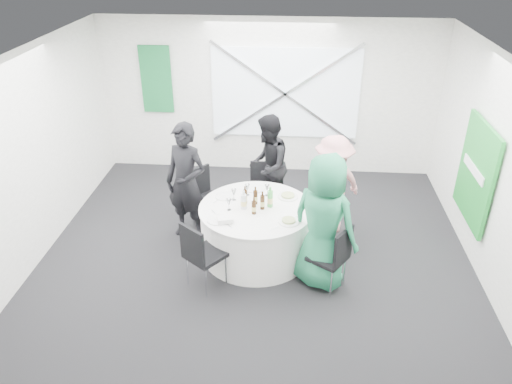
# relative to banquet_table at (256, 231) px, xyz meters

# --- Properties ---
(floor) EXTENTS (6.00, 6.00, 0.00)m
(floor) POSITION_rel_banquet_table_xyz_m (0.00, -0.20, -0.38)
(floor) COLOR black
(floor) RESTS_ON ground
(ceiling) EXTENTS (6.00, 6.00, 0.00)m
(ceiling) POSITION_rel_banquet_table_xyz_m (0.00, -0.20, 2.42)
(ceiling) COLOR white
(ceiling) RESTS_ON wall_back
(wall_back) EXTENTS (6.00, 0.00, 6.00)m
(wall_back) POSITION_rel_banquet_table_xyz_m (0.00, 2.80, 1.02)
(wall_back) COLOR silver
(wall_back) RESTS_ON floor
(wall_front) EXTENTS (6.00, 0.00, 6.00)m
(wall_front) POSITION_rel_banquet_table_xyz_m (0.00, -3.20, 1.02)
(wall_front) COLOR silver
(wall_front) RESTS_ON floor
(wall_left) EXTENTS (0.00, 6.00, 6.00)m
(wall_left) POSITION_rel_banquet_table_xyz_m (-3.00, -0.20, 1.02)
(wall_left) COLOR silver
(wall_left) RESTS_ON floor
(wall_right) EXTENTS (0.00, 6.00, 6.00)m
(wall_right) POSITION_rel_banquet_table_xyz_m (3.00, -0.20, 1.02)
(wall_right) COLOR silver
(wall_right) RESTS_ON floor
(window_panel) EXTENTS (2.60, 0.03, 1.60)m
(window_panel) POSITION_rel_banquet_table_xyz_m (0.30, 2.76, 1.12)
(window_panel) COLOR white
(window_panel) RESTS_ON wall_back
(window_brace_a) EXTENTS (2.63, 0.05, 1.84)m
(window_brace_a) POSITION_rel_banquet_table_xyz_m (0.30, 2.72, 1.12)
(window_brace_a) COLOR silver
(window_brace_a) RESTS_ON window_panel
(window_brace_b) EXTENTS (2.63, 0.05, 1.84)m
(window_brace_b) POSITION_rel_banquet_table_xyz_m (0.30, 2.72, 1.12)
(window_brace_b) COLOR silver
(window_brace_b) RESTS_ON window_panel
(green_banner) EXTENTS (0.55, 0.04, 1.20)m
(green_banner) POSITION_rel_banquet_table_xyz_m (-2.00, 2.75, 1.32)
(green_banner) COLOR #146734
(green_banner) RESTS_ON wall_back
(green_sign) EXTENTS (0.05, 1.20, 1.40)m
(green_sign) POSITION_rel_banquet_table_xyz_m (2.94, 0.40, 0.82)
(green_sign) COLOR #198E2D
(green_sign) RESTS_ON wall_right
(banquet_table) EXTENTS (1.56, 1.56, 0.76)m
(banquet_table) POSITION_rel_banquet_table_xyz_m (0.00, 0.00, 0.00)
(banquet_table) COLOR white
(banquet_table) RESTS_ON floor
(chair_back) EXTENTS (0.40, 0.41, 0.88)m
(chair_back) POSITION_rel_banquet_table_xyz_m (0.01, 1.10, 0.14)
(chair_back) COLOR black
(chair_back) RESTS_ON floor
(chair_back_left) EXTENTS (0.60, 0.59, 0.93)m
(chair_back_left) POSITION_rel_banquet_table_xyz_m (-0.85, 0.75, 0.16)
(chair_back_left) COLOR black
(chair_back_left) RESTS_ON floor
(chair_back_right) EXTENTS (0.55, 0.54, 0.88)m
(chair_back_right) POSITION_rel_banquet_table_xyz_m (0.98, 0.53, 0.13)
(chair_back_right) COLOR black
(chair_back_right) RESTS_ON floor
(chair_front_right) EXTENTS (0.59, 0.59, 0.93)m
(chair_front_right) POSITION_rel_banquet_table_xyz_m (1.03, -0.69, 0.16)
(chair_front_right) COLOR black
(chair_front_right) RESTS_ON floor
(chair_front_left) EXTENTS (0.61, 0.61, 0.96)m
(chair_front_left) POSITION_rel_banquet_table_xyz_m (-0.63, -0.80, 0.18)
(chair_front_left) COLOR black
(chair_front_left) RESTS_ON floor
(person_man_back_left) EXTENTS (0.76, 0.63, 1.78)m
(person_man_back_left) POSITION_rel_banquet_table_xyz_m (-1.03, 0.41, 0.51)
(person_man_back_left) COLOR black
(person_man_back_left) RESTS_ON floor
(person_man_back) EXTENTS (0.49, 0.83, 1.64)m
(person_man_back) POSITION_rel_banquet_table_xyz_m (0.09, 1.20, 0.44)
(person_man_back) COLOR black
(person_man_back) RESTS_ON floor
(person_woman_pink) EXTENTS (1.09, 0.94, 1.55)m
(person_woman_pink) POSITION_rel_banquet_table_xyz_m (1.07, 0.70, 0.39)
(person_woman_pink) COLOR pink
(person_woman_pink) RESTS_ON floor
(person_woman_green) EXTENTS (1.06, 0.96, 1.82)m
(person_woman_green) POSITION_rel_banquet_table_xyz_m (0.88, -0.55, 0.53)
(person_woman_green) COLOR #217A51
(person_woman_green) RESTS_ON floor
(plate_back) EXTENTS (0.28, 0.28, 0.01)m
(plate_back) POSITION_rel_banquet_table_xyz_m (-0.06, 0.53, 0.39)
(plate_back) COLOR white
(plate_back) RESTS_ON banquet_table
(plate_back_left) EXTENTS (0.26, 0.26, 0.01)m
(plate_back_left) POSITION_rel_banquet_table_xyz_m (-0.46, 0.27, 0.39)
(plate_back_left) COLOR white
(plate_back_left) RESTS_ON banquet_table
(plate_back_right) EXTENTS (0.28, 0.28, 0.04)m
(plate_back_right) POSITION_rel_banquet_table_xyz_m (0.42, 0.33, 0.40)
(plate_back_right) COLOR white
(plate_back_right) RESTS_ON banquet_table
(plate_front_right) EXTENTS (0.27, 0.27, 0.04)m
(plate_front_right) POSITION_rel_banquet_table_xyz_m (0.45, -0.34, 0.40)
(plate_front_right) COLOR white
(plate_front_right) RESTS_ON banquet_table
(plate_front_left) EXTENTS (0.29, 0.29, 0.01)m
(plate_front_left) POSITION_rel_banquet_table_xyz_m (-0.47, -0.36, 0.39)
(plate_front_left) COLOR white
(plate_front_left) RESTS_ON banquet_table
(napkin) EXTENTS (0.23, 0.18, 0.06)m
(napkin) POSITION_rel_banquet_table_xyz_m (-0.37, -0.41, 0.42)
(napkin) COLOR white
(napkin) RESTS_ON plate_front_left
(beer_bottle_a) EXTENTS (0.06, 0.06, 0.26)m
(beer_bottle_a) POSITION_rel_banquet_table_xyz_m (-0.16, 0.11, 0.48)
(beer_bottle_a) COLOR #381F0A
(beer_bottle_a) RESTS_ON banquet_table
(beer_bottle_b) EXTENTS (0.06, 0.06, 0.26)m
(beer_bottle_b) POSITION_rel_banquet_table_xyz_m (-0.02, 0.10, 0.48)
(beer_bottle_b) COLOR #381F0A
(beer_bottle_b) RESTS_ON banquet_table
(beer_bottle_c) EXTENTS (0.06, 0.06, 0.26)m
(beer_bottle_c) POSITION_rel_banquet_table_xyz_m (0.09, -0.03, 0.48)
(beer_bottle_c) COLOR #381F0A
(beer_bottle_c) RESTS_ON banquet_table
(beer_bottle_d) EXTENTS (0.06, 0.06, 0.25)m
(beer_bottle_d) POSITION_rel_banquet_table_xyz_m (-0.02, -0.16, 0.47)
(beer_bottle_d) COLOR #381F0A
(beer_bottle_d) RESTS_ON banquet_table
(green_water_bottle) EXTENTS (0.08, 0.08, 0.30)m
(green_water_bottle) POSITION_rel_banquet_table_xyz_m (0.19, 0.04, 0.50)
(green_water_bottle) COLOR green
(green_water_bottle) RESTS_ON banquet_table
(clear_water_bottle) EXTENTS (0.08, 0.08, 0.27)m
(clear_water_bottle) POSITION_rel_banquet_table_xyz_m (-0.16, -0.04, 0.48)
(clear_water_bottle) COLOR silver
(clear_water_bottle) RESTS_ON banquet_table
(wine_glass_a) EXTENTS (0.07, 0.07, 0.17)m
(wine_glass_a) POSITION_rel_banquet_table_xyz_m (0.13, 0.35, 0.50)
(wine_glass_a) COLOR white
(wine_glass_a) RESTS_ON banquet_table
(wine_glass_b) EXTENTS (0.07, 0.07, 0.17)m
(wine_glass_b) POSITION_rel_banquet_table_xyz_m (-0.32, 0.18, 0.50)
(wine_glass_b) COLOR white
(wine_glass_b) RESTS_ON banquet_table
(wine_glass_c) EXTENTS (0.07, 0.07, 0.17)m
(wine_glass_c) POSITION_rel_banquet_table_xyz_m (-0.15, 0.34, 0.50)
(wine_glass_c) COLOR white
(wine_glass_c) RESTS_ON banquet_table
(wine_glass_d) EXTENTS (0.07, 0.07, 0.17)m
(wine_glass_d) POSITION_rel_banquet_table_xyz_m (-0.36, -0.09, 0.50)
(wine_glass_d) COLOR white
(wine_glass_d) RESTS_ON banquet_table
(fork_a) EXTENTS (0.12, 0.12, 0.01)m
(fork_a) POSITION_rel_banquet_table_xyz_m (0.28, -0.51, 0.38)
(fork_a) COLOR silver
(fork_a) RESTS_ON banquet_table
(knife_a) EXTENTS (0.11, 0.13, 0.01)m
(knife_a) POSITION_rel_banquet_table_xyz_m (0.53, -0.22, 0.38)
(knife_a) COLOR silver
(knife_a) RESTS_ON banquet_table
(fork_b) EXTENTS (0.10, 0.13, 0.01)m
(fork_b) POSITION_rel_banquet_table_xyz_m (-0.55, -0.18, 0.38)
(fork_b) COLOR silver
(fork_b) RESTS_ON banquet_table
(knife_b) EXTENTS (0.11, 0.12, 0.01)m
(knife_b) POSITION_rel_banquet_table_xyz_m (-0.31, -0.49, 0.38)
(knife_b) COLOR silver
(knife_b) RESTS_ON banquet_table
(fork_c) EXTENTS (0.08, 0.14, 0.01)m
(fork_c) POSITION_rel_banquet_table_xyz_m (-0.42, 0.39, 0.38)
(fork_c) COLOR silver
(fork_c) RESTS_ON banquet_table
(knife_c) EXTENTS (0.09, 0.14, 0.01)m
(knife_c) POSITION_rel_banquet_table_xyz_m (-0.56, 0.14, 0.38)
(knife_c) COLOR silver
(knife_c) RESTS_ON banquet_table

